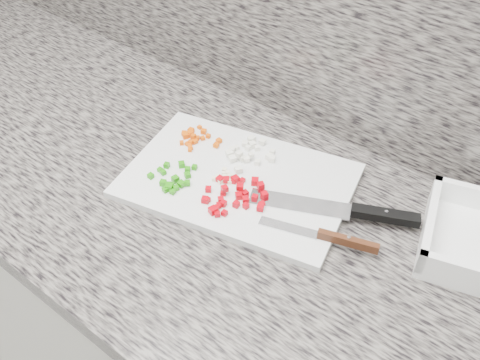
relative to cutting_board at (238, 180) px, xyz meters
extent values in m
cube|color=silver|center=(-0.04, -0.06, -0.48)|extent=(3.92, 0.62, 0.86)
cube|color=#69635C|center=(-0.04, -0.06, -0.03)|extent=(3.96, 0.64, 0.04)
cube|color=silver|center=(0.00, 0.00, 0.00)|extent=(0.46, 0.36, 0.01)
cube|color=#D85004|center=(-0.14, 0.06, 0.01)|extent=(0.01, 0.01, 0.01)
cube|color=#D85004|center=(-0.16, 0.04, 0.01)|extent=(0.01, 0.01, 0.01)
cube|color=#D85004|center=(-0.16, 0.05, 0.01)|extent=(0.01, 0.01, 0.01)
cube|color=#D85004|center=(-0.16, 0.05, 0.01)|extent=(0.01, 0.01, 0.01)
cube|color=#D85004|center=(-0.09, 0.06, 0.01)|extent=(0.01, 0.01, 0.01)
cube|color=#D85004|center=(-0.13, 0.03, 0.01)|extent=(0.01, 0.01, 0.01)
cube|color=#D85004|center=(-0.17, 0.03, 0.01)|extent=(0.01, 0.01, 0.01)
cube|color=#D85004|center=(-0.14, 0.01, 0.01)|extent=(0.01, 0.01, 0.01)
cube|color=#D85004|center=(-0.12, 0.01, 0.01)|extent=(0.01, 0.01, 0.01)
cube|color=#D85004|center=(-0.15, 0.07, 0.01)|extent=(0.01, 0.01, 0.01)
cube|color=#D85004|center=(-0.15, 0.01, 0.01)|extent=(0.01, 0.01, 0.01)
cube|color=#D85004|center=(-0.13, 0.03, 0.01)|extent=(0.01, 0.01, 0.01)
cube|color=#D85004|center=(-0.12, 0.00, 0.01)|extent=(0.01, 0.01, 0.01)
cube|color=#D85004|center=(-0.16, 0.03, 0.01)|extent=(0.01, 0.01, 0.01)
cube|color=#D85004|center=(-0.14, 0.03, 0.02)|extent=(0.01, 0.01, 0.01)
cube|color=#D85004|center=(-0.14, 0.02, 0.01)|extent=(0.01, 0.01, 0.01)
cube|color=#D85004|center=(-0.13, 0.01, 0.01)|extent=(0.01, 0.01, 0.01)
cube|color=#D85004|center=(-0.09, 0.04, 0.01)|extent=(0.01, 0.01, 0.01)
cube|color=#D85004|center=(-0.16, 0.04, 0.01)|extent=(0.01, 0.01, 0.01)
cube|color=#D85004|center=(-0.13, 0.04, 0.01)|extent=(0.01, 0.01, 0.01)
cube|color=#D85004|center=(-0.13, 0.05, 0.01)|extent=(0.01, 0.01, 0.01)
cube|color=#D85004|center=(-0.12, 0.06, 0.01)|extent=(0.01, 0.01, 0.01)
cube|color=#D85004|center=(-0.14, 0.03, 0.01)|extent=(0.01, 0.01, 0.01)
cube|color=#D85004|center=(-0.15, 0.04, 0.01)|extent=(0.01, 0.01, 0.01)
cube|color=white|center=(-0.05, 0.10, 0.01)|extent=(0.02, 0.02, 0.01)
cube|color=white|center=(0.01, 0.09, 0.01)|extent=(0.01, 0.01, 0.01)
cube|color=white|center=(0.02, 0.08, 0.01)|extent=(0.01, 0.01, 0.01)
cube|color=white|center=(-0.03, 0.09, 0.01)|extent=(0.02, 0.02, 0.01)
cube|color=white|center=(-0.01, 0.01, 0.01)|extent=(0.02, 0.02, 0.01)
cube|color=white|center=(-0.03, 0.04, 0.02)|extent=(0.01, 0.01, 0.01)
cube|color=white|center=(-0.03, 0.08, 0.01)|extent=(0.01, 0.01, 0.01)
cube|color=white|center=(-0.02, 0.09, 0.01)|extent=(0.01, 0.01, 0.01)
cube|color=white|center=(0.02, 0.08, 0.01)|extent=(0.01, 0.01, 0.01)
cube|color=white|center=(-0.05, 0.04, 0.01)|extent=(0.02, 0.02, 0.01)
cube|color=white|center=(-0.02, 0.11, 0.01)|extent=(0.01, 0.01, 0.01)
cube|color=white|center=(-0.06, 0.05, 0.01)|extent=(0.01, 0.01, 0.01)
cube|color=white|center=(-0.05, 0.08, 0.01)|extent=(0.02, 0.02, 0.01)
cube|color=white|center=(-0.02, 0.04, 0.01)|extent=(0.01, 0.01, 0.01)
cube|color=white|center=(-0.02, 0.05, 0.01)|extent=(0.02, 0.02, 0.01)
cube|color=white|center=(-0.05, 0.04, 0.01)|extent=(0.01, 0.01, 0.01)
cube|color=white|center=(0.01, 0.05, 0.01)|extent=(0.01, 0.01, 0.01)
cube|color=white|center=(-0.04, 0.03, 0.01)|extent=(0.02, 0.02, 0.01)
cube|color=white|center=(-0.04, 0.10, 0.01)|extent=(0.01, 0.01, 0.01)
cube|color=white|center=(-0.01, 0.06, 0.02)|extent=(0.01, 0.01, 0.01)
cube|color=white|center=(-0.05, 0.06, 0.01)|extent=(0.01, 0.01, 0.01)
cube|color=#22850C|center=(-0.07, -0.09, 0.01)|extent=(0.01, 0.01, 0.01)
cube|color=#22850C|center=(-0.07, -0.06, 0.01)|extent=(0.01, 0.01, 0.01)
cube|color=#22850C|center=(-0.08, -0.10, 0.01)|extent=(0.02, 0.02, 0.01)
cube|color=#22850C|center=(-0.09, -0.04, 0.01)|extent=(0.01, 0.01, 0.01)
cube|color=#22850C|center=(-0.08, -0.03, 0.01)|extent=(0.01, 0.01, 0.01)
cube|color=#22850C|center=(-0.08, -0.10, 0.01)|extent=(0.02, 0.02, 0.01)
cube|color=#22850C|center=(-0.08, -0.11, 0.01)|extent=(0.01, 0.01, 0.01)
cube|color=#22850C|center=(-0.07, -0.08, 0.01)|extent=(0.01, 0.01, 0.01)
cube|color=#22850C|center=(-0.10, -0.10, 0.01)|extent=(0.01, 0.01, 0.01)
cube|color=#22850C|center=(-0.12, -0.06, 0.01)|extent=(0.01, 0.01, 0.01)
cube|color=#22850C|center=(-0.10, -0.04, 0.01)|extent=(0.02, 0.02, 0.01)
cube|color=#22850C|center=(-0.06, -0.07, 0.01)|extent=(0.01, 0.01, 0.01)
cube|color=#22850C|center=(-0.08, -0.09, 0.01)|extent=(0.01, 0.01, 0.01)
cube|color=#22850C|center=(-0.12, -0.08, 0.01)|extent=(0.01, 0.01, 0.01)
cube|color=#22850C|center=(-0.13, -0.10, 0.01)|extent=(0.01, 0.01, 0.01)
cube|color=#22850C|center=(-0.07, -0.11, 0.01)|extent=(0.01, 0.01, 0.01)
cube|color=#22850C|center=(-0.08, -0.08, 0.01)|extent=(0.01, 0.01, 0.01)
cube|color=#22850C|center=(-0.13, -0.08, 0.01)|extent=(0.01, 0.01, 0.01)
cube|color=#B8020E|center=(0.08, -0.04, 0.01)|extent=(0.02, 0.02, 0.01)
cube|color=#B8020E|center=(0.03, -0.04, 0.01)|extent=(0.02, 0.02, 0.01)
cube|color=#B8020E|center=(0.02, -0.09, 0.01)|extent=(0.01, 0.01, 0.01)
cube|color=#B8020E|center=(0.00, -0.08, 0.01)|extent=(0.01, 0.01, 0.01)
cube|color=#B8020E|center=(-0.01, -0.02, 0.01)|extent=(0.02, 0.02, 0.01)
cube|color=#B8020E|center=(0.02, -0.10, 0.01)|extent=(0.02, 0.02, 0.01)
cube|color=#B8020E|center=(0.03, -0.10, 0.01)|extent=(0.01, 0.01, 0.01)
cube|color=#B8020E|center=(0.06, -0.05, 0.01)|extent=(0.01, 0.01, 0.01)
cube|color=#B8020E|center=(0.06, -0.03, 0.01)|extent=(0.01, 0.01, 0.01)
cube|color=#B8020E|center=(0.07, -0.01, 0.01)|extent=(0.01, 0.01, 0.01)
cube|color=#B8020E|center=(0.05, -0.04, 0.01)|extent=(0.02, 0.02, 0.01)
cube|color=#B8020E|center=(0.04, -0.09, 0.01)|extent=(0.01, 0.01, 0.01)
cube|color=#B8020E|center=(0.03, 0.01, 0.01)|extent=(0.02, 0.02, 0.01)
cube|color=#B8020E|center=(0.01, -0.05, 0.01)|extent=(0.01, 0.01, 0.01)
cube|color=#B8020E|center=(0.02, -0.07, 0.01)|extent=(0.01, 0.01, 0.01)
cube|color=#B8020E|center=(0.05, 0.00, 0.01)|extent=(0.02, 0.02, 0.01)
cube|color=#B8020E|center=(-0.02, -0.03, 0.01)|extent=(0.01, 0.01, 0.01)
cube|color=#B8020E|center=(0.03, -0.03, 0.02)|extent=(0.02, 0.02, 0.01)
cube|color=#B8020E|center=(0.04, -0.06, 0.01)|extent=(0.01, 0.01, 0.01)
cube|color=#B8020E|center=(0.04, -0.03, 0.01)|extent=(0.01, 0.01, 0.01)
cube|color=#B8020E|center=(0.01, 0.00, 0.01)|extent=(0.01, 0.01, 0.01)
cube|color=#B8020E|center=(0.02, -0.08, 0.01)|extent=(0.01, 0.01, 0.01)
cube|color=#B8020E|center=(0.01, -0.05, 0.02)|extent=(0.02, 0.02, 0.01)
cube|color=#B8020E|center=(0.00, -0.02, 0.01)|extent=(0.01, 0.01, 0.01)
cube|color=#B8020E|center=(-0.01, -0.09, 0.01)|extent=(0.01, 0.01, 0.01)
cube|color=#B8020E|center=(-0.02, -0.06, 0.01)|extent=(0.01, 0.01, 0.01)
cube|color=#B8020E|center=(0.07, -0.01, 0.01)|extent=(0.02, 0.02, 0.01)
cube|color=#B8020E|center=(0.01, -0.07, 0.01)|extent=(0.01, 0.01, 0.01)
cube|color=#B8020E|center=(0.00, -0.01, 0.01)|extent=(0.02, 0.02, 0.01)
cube|color=#B8020E|center=(0.08, -0.03, 0.01)|extent=(0.01, 0.01, 0.01)
cube|color=#F9EEC0|center=(-0.03, -0.03, 0.01)|extent=(0.01, 0.01, 0.01)
cube|color=#F9EEC0|center=(-0.03, -0.02, 0.01)|extent=(0.01, 0.01, 0.00)
cube|color=#F9EEC0|center=(-0.01, 0.00, 0.01)|extent=(0.01, 0.01, 0.00)
cube|color=#F9EEC0|center=(-0.02, -0.02, 0.01)|extent=(0.01, 0.01, 0.01)
cube|color=#F9EEC0|center=(-0.02, 0.00, 0.01)|extent=(0.01, 0.01, 0.01)
cube|color=#F9EEC0|center=(-0.03, -0.03, 0.01)|extent=(0.01, 0.01, 0.01)
cube|color=#F9EEC0|center=(-0.02, -0.03, 0.01)|extent=(0.01, 0.01, 0.01)
cube|color=#F9EEC0|center=(-0.01, -0.01, 0.01)|extent=(0.01, 0.01, 0.01)
cube|color=#F9EEC0|center=(-0.02, 0.00, 0.01)|extent=(0.01, 0.01, 0.00)
cube|color=#F9EEC0|center=(-0.02, -0.02, 0.01)|extent=(0.01, 0.01, 0.01)
cube|color=#F9EEC0|center=(0.00, -0.02, 0.01)|extent=(0.01, 0.01, 0.01)
cube|color=#F9EEC0|center=(-0.03, -0.01, 0.01)|extent=(0.01, 0.01, 0.01)
cube|color=#F9EEC0|center=(0.00, -0.01, 0.01)|extent=(0.01, 0.01, 0.01)
cube|color=#F9EEC0|center=(-0.03, 0.00, 0.01)|extent=(0.01, 0.01, 0.01)
cube|color=#F9EEC0|center=(-0.01, -0.02, 0.01)|extent=(0.01, 0.01, 0.01)
cube|color=silver|center=(0.13, 0.01, 0.01)|extent=(0.18, 0.11, 0.00)
cube|color=black|center=(0.26, 0.07, 0.01)|extent=(0.11, 0.07, 0.02)
cylinder|color=silver|center=(0.26, 0.07, 0.02)|extent=(0.01, 0.01, 0.00)
cube|color=silver|center=(0.14, -0.05, 0.01)|extent=(0.10, 0.05, 0.00)
cube|color=#472311|center=(0.24, -0.02, 0.01)|extent=(0.10, 0.04, 0.02)
cylinder|color=silver|center=(0.24, -0.02, 0.02)|extent=(0.01, 0.01, 0.00)
cube|color=white|center=(0.33, 0.09, 0.03)|extent=(0.06, 0.19, 0.04)
camera|label=1|loc=(0.45, -0.58, 0.67)|focal=40.00mm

